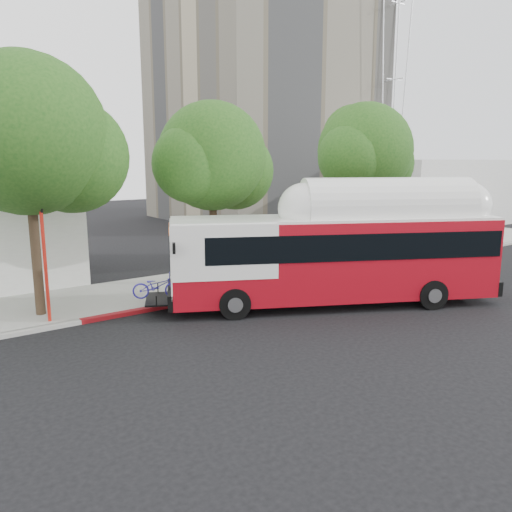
{
  "coord_description": "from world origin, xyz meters",
  "views": [
    {
      "loc": [
        -12.98,
        -14.18,
        5.91
      ],
      "look_at": [
        -0.67,
        3.0,
        1.87
      ],
      "focal_mm": 35.0,
      "sensor_mm": 36.0,
      "label": 1
    }
  ],
  "objects": [
    {
      "name": "ground",
      "position": [
        0.0,
        0.0,
        0.0
      ],
      "size": [
        120.0,
        120.0,
        0.0
      ],
      "primitive_type": "plane",
      "color": "black",
      "rests_on": "ground"
    },
    {
      "name": "transit_bus",
      "position": [
        1.46,
        0.28,
        1.97
      ],
      "size": [
        13.84,
        8.48,
        4.21
      ],
      "rotation": [
        0.0,
        0.0,
        -0.46
      ],
      "color": "#9E0B17",
      "rests_on": "ground"
    },
    {
      "name": "red_curb_segment",
      "position": [
        -3.0,
        3.9,
        0.08
      ],
      "size": [
        10.0,
        0.32,
        0.16
      ],
      "primitive_type": "cube",
      "color": "maroon",
      "rests_on": "ground"
    },
    {
      "name": "sidewalk",
      "position": [
        0.0,
        6.5,
        0.07
      ],
      "size": [
        60.0,
        5.0,
        0.15
      ],
      "primitive_type": "cube",
      "color": "gray",
      "rests_on": "ground"
    },
    {
      "name": "signal_pole",
      "position": [
        -8.95,
        4.4,
        2.25
      ],
      "size": [
        0.12,
        0.42,
        4.39
      ],
      "color": "red",
      "rests_on": "ground"
    },
    {
      "name": "street_tree_mid",
      "position": [
        -0.59,
        6.06,
        5.91
      ],
      "size": [
        5.75,
        5.0,
        8.62
      ],
      "color": "#2D2116",
      "rests_on": "ground"
    },
    {
      "name": "horizon_block",
      "position": [
        30.0,
        16.0,
        3.0
      ],
      "size": [
        20.0,
        12.0,
        6.0
      ],
      "primitive_type": "cube",
      "color": "silver",
      "rests_on": "ground"
    },
    {
      "name": "apartment_tower",
      "position": [
        18.0,
        28.0,
        17.62
      ],
      "size": [
        18.0,
        18.0,
        37.0
      ],
      "color": "tan",
      "rests_on": "ground"
    },
    {
      "name": "curb_strip",
      "position": [
        0.0,
        3.9,
        0.07
      ],
      "size": [
        60.0,
        0.3,
        0.15
      ],
      "primitive_type": "cube",
      "color": "gray",
      "rests_on": "ground"
    },
    {
      "name": "comms_tower",
      "position": [
        26.0,
        18.0,
        20.0
      ],
      "size": [
        2.8,
        2.8,
        40.0
      ],
      "primitive_type": null,
      "color": "silver",
      "rests_on": "ground"
    },
    {
      "name": "street_tree_right",
      "position": [
        9.44,
        5.86,
        6.26
      ],
      "size": [
        6.21,
        5.4,
        9.18
      ],
      "color": "#2D2116",
      "rests_on": "ground"
    },
    {
      "name": "street_tree_left",
      "position": [
        -8.53,
        5.56,
        6.6
      ],
      "size": [
        6.67,
        5.8,
        9.74
      ],
      "color": "#2D2116",
      "rests_on": "ground"
    }
  ]
}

